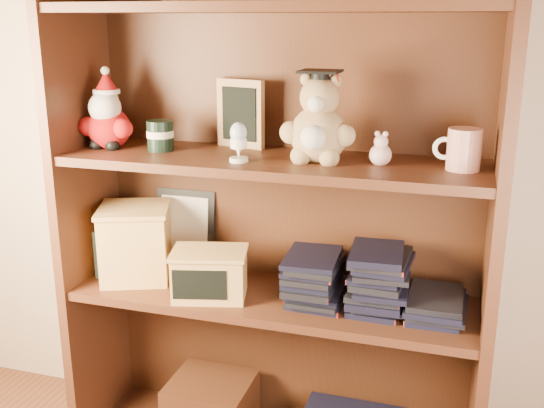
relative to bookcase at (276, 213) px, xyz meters
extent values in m
cube|color=#C4AC8E|center=(-0.08, 0.14, 0.47)|extent=(3.00, 0.04, 2.50)
cube|color=#4C2715|center=(-0.58, -0.05, 0.02)|extent=(0.03, 0.35, 1.60)
cube|color=#4C2715|center=(0.59, -0.05, 0.02)|extent=(0.03, 0.35, 1.60)
cube|color=#462413|center=(0.00, 0.11, 0.02)|extent=(1.20, 0.02, 1.60)
cube|color=#4C2715|center=(0.00, -0.05, 0.56)|extent=(1.14, 0.33, 0.02)
cube|color=#462413|center=(-0.20, -0.05, -0.64)|extent=(0.25, 0.22, 0.18)
cube|color=#4C2715|center=(0.00, -0.05, -0.24)|extent=(1.14, 0.33, 0.02)
cube|color=#4C2715|center=(0.00, -0.05, 0.16)|extent=(1.14, 0.33, 0.02)
sphere|color=#A50F0F|center=(-0.49, -0.05, 0.23)|extent=(0.12, 0.12, 0.12)
sphere|color=#A50F0F|center=(-0.55, -0.07, 0.23)|extent=(0.06, 0.06, 0.06)
sphere|color=#A50F0F|center=(-0.43, -0.07, 0.23)|extent=(0.06, 0.06, 0.06)
sphere|color=black|center=(-0.52, -0.08, 0.18)|extent=(0.04, 0.04, 0.04)
sphere|color=black|center=(-0.46, -0.08, 0.18)|extent=(0.04, 0.04, 0.04)
sphere|color=white|center=(-0.49, -0.07, 0.29)|extent=(0.09, 0.09, 0.09)
sphere|color=#D8B293|center=(-0.49, -0.05, 0.31)|extent=(0.07, 0.07, 0.07)
cone|color=#A50F0F|center=(-0.49, -0.05, 0.36)|extent=(0.07, 0.07, 0.06)
sphere|color=white|center=(-0.49, -0.05, 0.39)|extent=(0.02, 0.02, 0.02)
cylinder|color=white|center=(-0.49, -0.05, 0.33)|extent=(0.08, 0.08, 0.01)
cylinder|color=black|center=(-0.33, -0.05, 0.21)|extent=(0.07, 0.07, 0.09)
cylinder|color=beige|center=(-0.33, -0.05, 0.22)|extent=(0.08, 0.08, 0.02)
cube|color=#9E7547|center=(-0.13, 0.06, 0.27)|extent=(0.15, 0.06, 0.20)
cube|color=black|center=(-0.13, 0.05, 0.27)|extent=(0.11, 0.03, 0.15)
cube|color=#9E7547|center=(-0.13, 0.10, 0.19)|extent=(0.08, 0.08, 0.01)
cylinder|color=white|center=(-0.07, -0.13, 0.18)|extent=(0.05, 0.05, 0.01)
cone|color=white|center=(-0.07, -0.13, 0.20)|extent=(0.02, 0.02, 0.03)
cylinder|color=white|center=(-0.07, -0.13, 0.22)|extent=(0.04, 0.04, 0.02)
ellipsoid|color=silver|center=(-0.07, -0.13, 0.25)|extent=(0.04, 0.04, 0.05)
sphere|color=tan|center=(0.13, -0.05, 0.24)|extent=(0.15, 0.15, 0.15)
sphere|color=white|center=(0.13, -0.11, 0.24)|extent=(0.06, 0.06, 0.06)
sphere|color=tan|center=(0.06, -0.07, 0.25)|extent=(0.06, 0.06, 0.06)
sphere|color=tan|center=(0.20, -0.07, 0.25)|extent=(0.06, 0.06, 0.06)
sphere|color=tan|center=(0.09, -0.09, 0.19)|extent=(0.05, 0.05, 0.05)
sphere|color=tan|center=(0.17, -0.09, 0.19)|extent=(0.05, 0.05, 0.05)
sphere|color=tan|center=(0.13, -0.05, 0.34)|extent=(0.10, 0.10, 0.10)
sphere|color=white|center=(0.13, -0.09, 0.33)|extent=(0.04, 0.04, 0.04)
sphere|color=tan|center=(0.09, -0.04, 0.38)|extent=(0.03, 0.03, 0.03)
sphere|color=tan|center=(0.17, -0.04, 0.38)|extent=(0.03, 0.03, 0.03)
cylinder|color=black|center=(0.13, -0.05, 0.39)|extent=(0.05, 0.05, 0.02)
cube|color=black|center=(0.13, -0.05, 0.40)|extent=(0.10, 0.10, 0.01)
cylinder|color=#A50F0F|center=(0.18, -0.07, 0.39)|extent=(0.00, 0.05, 0.03)
sphere|color=beige|center=(0.29, -0.05, 0.20)|extent=(0.06, 0.06, 0.06)
sphere|color=beige|center=(0.29, -0.05, 0.23)|extent=(0.04, 0.04, 0.04)
sphere|color=beige|center=(0.28, -0.05, 0.25)|extent=(0.01, 0.01, 0.01)
sphere|color=beige|center=(0.30, -0.05, 0.25)|extent=(0.01, 0.01, 0.01)
cylinder|color=silver|center=(0.50, -0.05, 0.22)|extent=(0.08, 0.08, 0.10)
torus|color=white|center=(0.45, -0.05, 0.22)|extent=(0.06, 0.01, 0.06)
cube|color=black|center=(-0.33, 0.09, -0.11)|extent=(0.20, 0.05, 0.25)
cube|color=beige|center=(-0.33, 0.08, -0.11)|extent=(0.16, 0.03, 0.21)
cube|color=#DDAA5A|center=(-0.43, -0.05, -0.12)|extent=(0.25, 0.25, 0.22)
cube|color=black|center=(-0.43, -0.15, -0.12)|extent=(0.13, 0.06, 0.14)
cube|color=#DDAA5A|center=(-0.43, -0.05, -0.01)|extent=(0.27, 0.27, 0.01)
cube|color=#DDAA5A|center=(-0.16, -0.12, -0.16)|extent=(0.23, 0.19, 0.13)
cube|color=black|center=(-0.16, -0.19, -0.16)|extent=(0.15, 0.04, 0.08)
cube|color=#DDAA5A|center=(-0.16, -0.12, -0.10)|extent=(0.24, 0.20, 0.01)
cube|color=black|center=(0.13, -0.05, -0.22)|extent=(0.14, 0.20, 0.02)
cube|color=black|center=(0.13, -0.05, -0.20)|extent=(0.14, 0.20, 0.02)
cube|color=black|center=(0.13, -0.05, -0.19)|extent=(0.14, 0.20, 0.02)
cube|color=black|center=(0.13, -0.05, -0.17)|extent=(0.14, 0.20, 0.02)
cube|color=black|center=(0.13, -0.05, -0.16)|extent=(0.14, 0.20, 0.02)
cube|color=black|center=(0.13, -0.05, -0.14)|extent=(0.14, 0.20, 0.02)
cube|color=black|center=(0.13, -0.05, -0.12)|extent=(0.14, 0.20, 0.02)
cube|color=black|center=(0.13, -0.05, -0.11)|extent=(0.14, 0.20, 0.02)
cube|color=black|center=(0.13, -0.05, -0.09)|extent=(0.14, 0.20, 0.02)
cube|color=black|center=(0.31, -0.05, -0.22)|extent=(0.14, 0.20, 0.02)
cube|color=black|center=(0.31, -0.05, -0.20)|extent=(0.14, 0.20, 0.02)
cube|color=black|center=(0.31, -0.05, -0.19)|extent=(0.14, 0.20, 0.02)
cube|color=black|center=(0.31, -0.05, -0.17)|extent=(0.14, 0.20, 0.02)
cube|color=black|center=(0.31, -0.05, -0.16)|extent=(0.14, 0.20, 0.02)
cube|color=black|center=(0.31, -0.05, -0.14)|extent=(0.14, 0.20, 0.02)
cube|color=black|center=(0.31, -0.05, -0.12)|extent=(0.14, 0.20, 0.02)
cube|color=black|center=(0.31, -0.05, -0.11)|extent=(0.14, 0.20, 0.02)
cube|color=black|center=(0.31, -0.05, -0.09)|extent=(0.14, 0.20, 0.02)
cube|color=black|center=(0.31, -0.05, -0.08)|extent=(0.14, 0.20, 0.02)
cube|color=black|center=(0.31, -0.05, -0.06)|extent=(0.14, 0.20, 0.02)
cube|color=black|center=(0.46, -0.05, -0.22)|extent=(0.14, 0.20, 0.02)
cube|color=black|center=(0.46, -0.05, -0.20)|extent=(0.14, 0.20, 0.02)
cube|color=black|center=(0.46, -0.05, -0.19)|extent=(0.14, 0.20, 0.02)
cube|color=black|center=(0.46, -0.05, -0.17)|extent=(0.14, 0.20, 0.02)
camera|label=1|loc=(0.50, -1.65, 0.53)|focal=42.00mm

